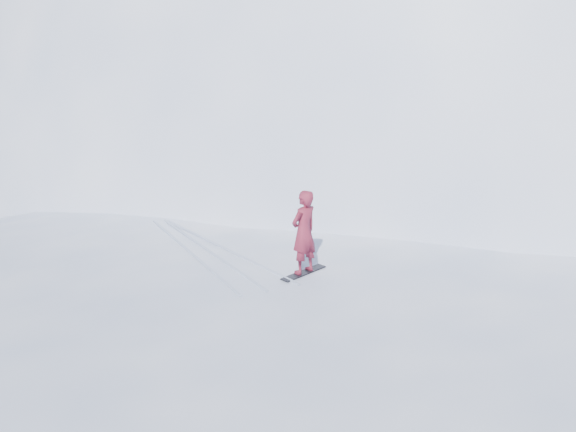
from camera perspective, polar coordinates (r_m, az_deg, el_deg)
name	(u,v)px	position (r m, az deg, el deg)	size (l,w,h in m)	color
ground	(288,432)	(13.76, -0.04, -18.66)	(400.00, 400.00, 0.00)	white
near_ridge	(282,354)	(16.43, -0.56, -12.19)	(36.00, 28.00, 4.80)	white
summit_peak	(451,141)	(45.46, 14.30, 6.45)	(60.00, 56.00, 56.00)	white
peak_shoulder	(328,175)	(34.44, 3.54, 3.62)	(28.00, 24.00, 18.00)	white
wind_bumps	(232,384)	(15.29, -5.01, -14.69)	(16.00, 14.40, 1.00)	white
snowboard	(304,273)	(14.92, 1.39, -5.06)	(1.31, 0.24, 0.02)	black
snowboarder	(304,232)	(14.57, 1.42, -1.44)	(0.72, 0.47, 1.96)	maroon
board_tracks	(208,250)	(16.44, -7.12, -3.01)	(2.26, 5.95, 0.04)	silver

